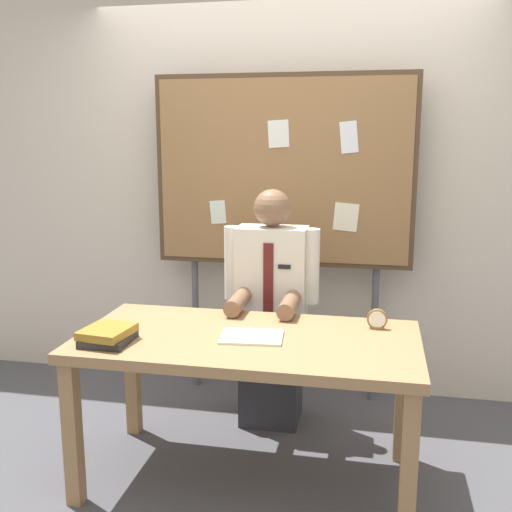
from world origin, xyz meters
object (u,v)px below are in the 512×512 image
open_notebook (252,337)px  desk_clock (377,320)px  person (271,317)px  book_stack (108,335)px  bulletin_board (283,175)px  desk (248,354)px

open_notebook → desk_clock: 0.63m
person → book_stack: 1.06m
bulletin_board → desk_clock: (0.60, -0.79, -0.65)m
book_stack → open_notebook: (0.64, 0.20, -0.03)m
book_stack → open_notebook: size_ratio=0.87×
person → bulletin_board: size_ratio=0.68×
bulletin_board → book_stack: (-0.61, -1.24, -0.66)m
person → book_stack: bearing=-125.4°
person → open_notebook: size_ratio=4.80×
person → bulletin_board: (0.00, 0.38, 0.80)m
book_stack → open_notebook: 0.67m
bulletin_board → open_notebook: bearing=-88.7°
bulletin_board → person: bearing=-90.0°
book_stack → desk_clock: 1.29m
person → desk_clock: 0.74m
person → book_stack: (-0.61, -0.86, 0.14)m
open_notebook → desk_clock: size_ratio=2.90×
book_stack → desk_clock: desk_clock is taller
person → desk_clock: (0.60, -0.41, 0.15)m
open_notebook → person: bearing=92.1°
desk → book_stack: book_stack is taller
open_notebook → book_stack: bearing=-162.9°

